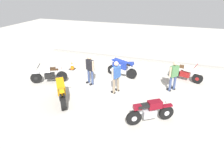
% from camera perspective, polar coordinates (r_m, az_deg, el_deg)
% --- Properties ---
extents(ground_plane, '(40.00, 40.00, 0.00)m').
position_cam_1_polar(ground_plane, '(11.28, 0.71, -3.26)').
color(ground_plane, '#B7B2A8').
extents(curb_edge, '(14.00, 0.30, 0.15)m').
position_cam_1_polar(curb_edge, '(15.34, 6.02, 4.53)').
color(curb_edge, '#9C978F').
rests_on(curb_edge, ground).
extents(motorcycle_blue_sportbike, '(1.95, 0.71, 1.14)m').
position_cam_1_polar(motorcycle_blue_sportbike, '(12.27, 2.80, 2.11)').
color(motorcycle_blue_sportbike, black).
rests_on(motorcycle_blue_sportbike, ground).
extents(motorcycle_orange_sportbike, '(1.32, 1.68, 1.14)m').
position_cam_1_polar(motorcycle_orange_sportbike, '(9.81, -14.42, -4.64)').
color(motorcycle_orange_sportbike, black).
rests_on(motorcycle_orange_sportbike, ground).
extents(motorcycle_maroon_cruiser, '(1.81, 1.25, 1.09)m').
position_cam_1_polar(motorcycle_maroon_cruiser, '(8.37, 11.00, -10.32)').
color(motorcycle_maroon_cruiser, black).
rests_on(motorcycle_maroon_cruiser, ground).
extents(motorcycle_cream_vintage, '(1.91, 0.91, 1.07)m').
position_cam_1_polar(motorcycle_cream_vintage, '(12.53, 20.52, 0.47)').
color(motorcycle_cream_vintage, black).
rests_on(motorcycle_cream_vintage, ground).
extents(motorcycle_silver_cruiser, '(1.93, 1.05, 1.09)m').
position_cam_1_polar(motorcycle_silver_cruiser, '(12.03, -17.73, 0.08)').
color(motorcycle_silver_cruiser, black).
rests_on(motorcycle_silver_cruiser, ground).
extents(person_in_green_shirt, '(0.53, 0.56, 1.68)m').
position_cam_1_polar(person_in_green_shirt, '(10.89, 17.35, 0.10)').
color(person_in_green_shirt, '#384772').
rests_on(person_in_green_shirt, ground).
extents(person_in_blue_shirt, '(0.45, 0.65, 1.74)m').
position_cam_1_polar(person_in_blue_shirt, '(10.19, 1.21, -0.14)').
color(person_in_blue_shirt, gray).
rests_on(person_in_blue_shirt, ground).
extents(person_in_black_shirt, '(0.62, 0.49, 1.71)m').
position_cam_1_polar(person_in_black_shirt, '(11.22, -6.36, 1.93)').
color(person_in_black_shirt, '#384772').
rests_on(person_in_black_shirt, ground).
extents(traffic_cone, '(0.36, 0.36, 0.53)m').
position_cam_1_polar(traffic_cone, '(13.69, -11.43, 2.53)').
color(traffic_cone, black).
rests_on(traffic_cone, ground).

